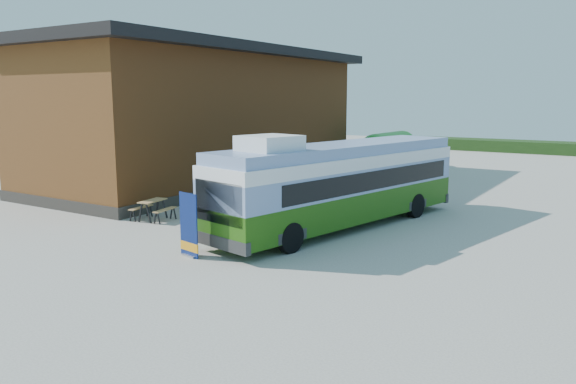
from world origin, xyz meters
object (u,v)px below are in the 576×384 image
Objects in this scene: picnic_table at (153,205)px; slurry_tanker at (389,148)px; bus at (340,182)px; banner at (189,231)px; person_a at (367,193)px; person_b at (282,204)px.

slurry_tanker is (1.61, 20.16, 0.82)m from picnic_table.
bus is 6.07× the size of banner.
picnic_table is at bearing -92.39° from slurry_tanker.
picnic_table is at bearing -144.94° from bus.
person_a is 0.27× the size of slurry_tanker.
slurry_tanker reaches higher than banner.
person_a is at bearing 104.93° from bus.
slurry_tanker is (-4.98, 14.50, 0.53)m from person_a.
person_a is at bearing -152.88° from person_b.
picnic_table is 5.46m from person_b.
person_b is (-1.42, -1.76, -0.71)m from bus.
bus is at bearing 14.46° from picnic_table.
banner is at bearing -161.04° from person_a.
person_a is at bearing 31.89° from picnic_table.
person_b is (5.33, 1.13, 0.40)m from picnic_table.
picnic_table is 20.24m from slurry_tanker.
person_b is at bearing -117.00° from bus.
bus reaches higher than person_a.
person_b is at bearing -164.38° from person_a.
bus is 6.38m from banner.
slurry_tanker is at bearing -126.18° from person_b.
picnic_table is 8.70m from person_a.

